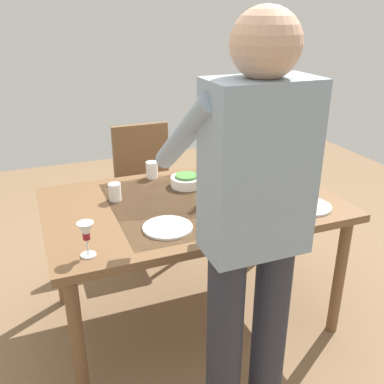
{
  "coord_description": "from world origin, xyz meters",
  "views": [
    {
      "loc": [
        0.76,
        1.94,
        1.68
      ],
      "look_at": [
        0.0,
        0.0,
        0.79
      ],
      "focal_mm": 40.85,
      "sensor_mm": 36.0,
      "label": 1
    }
  ],
  "objects_px": {
    "water_cup_near_left": "(152,170)",
    "serving_bowl_pasta": "(240,209)",
    "dinner_plate_near": "(168,227)",
    "chair_near": "(146,181)",
    "water_cup_far_left": "(235,160)",
    "person_server": "(252,225)",
    "wine_bottle": "(219,178)",
    "wine_glass_left": "(86,233)",
    "dinner_plate_far": "(308,206)",
    "side_bowl_salad": "(187,181)",
    "wine_glass_right": "(255,156)",
    "water_cup_near_right": "(115,192)",
    "dining_table": "(192,213)"
  },
  "relations": [
    {
      "from": "person_server",
      "to": "dinner_plate_far",
      "type": "distance_m",
      "value": 0.76
    },
    {
      "from": "water_cup_far_left",
      "to": "person_server",
      "type": "bearing_deg",
      "value": 65.74
    },
    {
      "from": "dining_table",
      "to": "wine_glass_left",
      "type": "relative_size",
      "value": 10.0
    },
    {
      "from": "wine_bottle",
      "to": "water_cup_near_right",
      "type": "relative_size",
      "value": 3.2
    },
    {
      "from": "person_server",
      "to": "water_cup_near_left",
      "type": "height_order",
      "value": "person_server"
    },
    {
      "from": "person_server",
      "to": "dinner_plate_far",
      "type": "bearing_deg",
      "value": -142.61
    },
    {
      "from": "water_cup_near_left",
      "to": "serving_bowl_pasta",
      "type": "bearing_deg",
      "value": 111.35
    },
    {
      "from": "water_cup_near_left",
      "to": "serving_bowl_pasta",
      "type": "height_order",
      "value": "water_cup_near_left"
    },
    {
      "from": "water_cup_near_right",
      "to": "side_bowl_salad",
      "type": "distance_m",
      "value": 0.42
    },
    {
      "from": "wine_glass_right",
      "to": "dinner_plate_near",
      "type": "relative_size",
      "value": 0.66
    },
    {
      "from": "chair_near",
      "to": "side_bowl_salad",
      "type": "bearing_deg",
      "value": 95.41
    },
    {
      "from": "water_cup_near_right",
      "to": "wine_glass_left",
      "type": "bearing_deg",
      "value": 66.26
    },
    {
      "from": "person_server",
      "to": "water_cup_near_left",
      "type": "xyz_separation_m",
      "value": [
        0.04,
        -1.13,
        -0.18
      ]
    },
    {
      "from": "side_bowl_salad",
      "to": "dinner_plate_near",
      "type": "distance_m",
      "value": 0.52
    },
    {
      "from": "water_cup_far_left",
      "to": "side_bowl_salad",
      "type": "height_order",
      "value": "water_cup_far_left"
    },
    {
      "from": "wine_bottle",
      "to": "serving_bowl_pasta",
      "type": "distance_m",
      "value": 0.24
    },
    {
      "from": "person_server",
      "to": "wine_glass_right",
      "type": "bearing_deg",
      "value": -119.98
    },
    {
      "from": "wine_glass_left",
      "to": "side_bowl_salad",
      "type": "bearing_deg",
      "value": -139.3
    },
    {
      "from": "wine_glass_left",
      "to": "wine_glass_right",
      "type": "distance_m",
      "value": 1.27
    },
    {
      "from": "water_cup_near_right",
      "to": "serving_bowl_pasta",
      "type": "xyz_separation_m",
      "value": [
        -0.53,
        0.4,
        -0.01
      ]
    },
    {
      "from": "person_server",
      "to": "wine_bottle",
      "type": "bearing_deg",
      "value": -106.1
    },
    {
      "from": "dinner_plate_far",
      "to": "chair_near",
      "type": "bearing_deg",
      "value": -64.99
    },
    {
      "from": "serving_bowl_pasta",
      "to": "dinner_plate_far",
      "type": "bearing_deg",
      "value": 172.8
    },
    {
      "from": "chair_near",
      "to": "wine_glass_right",
      "type": "height_order",
      "value": "chair_near"
    },
    {
      "from": "chair_near",
      "to": "side_bowl_salad",
      "type": "relative_size",
      "value": 5.06
    },
    {
      "from": "water_cup_near_left",
      "to": "dinner_plate_near",
      "type": "xyz_separation_m",
      "value": [
        0.12,
        0.64,
        -0.04
      ]
    },
    {
      "from": "person_server",
      "to": "water_cup_near_right",
      "type": "xyz_separation_m",
      "value": [
        0.31,
        -0.89,
        -0.18
      ]
    },
    {
      "from": "chair_near",
      "to": "dinner_plate_far",
      "type": "xyz_separation_m",
      "value": [
        -0.54,
        1.15,
        0.21
      ]
    },
    {
      "from": "wine_glass_right",
      "to": "water_cup_near_right",
      "type": "bearing_deg",
      "value": 6.89
    },
    {
      "from": "dinner_plate_near",
      "to": "serving_bowl_pasta",
      "type": "bearing_deg",
      "value": -179.71
    },
    {
      "from": "side_bowl_salad",
      "to": "dinner_plate_far",
      "type": "xyz_separation_m",
      "value": [
        -0.47,
        0.49,
        -0.03
      ]
    },
    {
      "from": "wine_bottle",
      "to": "wine_glass_left",
      "type": "relative_size",
      "value": 1.96
    },
    {
      "from": "person_server",
      "to": "wine_glass_left",
      "type": "relative_size",
      "value": 11.19
    },
    {
      "from": "wine_bottle",
      "to": "water_cup_near_left",
      "type": "xyz_separation_m",
      "value": [
        0.24,
        -0.41,
        -0.06
      ]
    },
    {
      "from": "water_cup_near_left",
      "to": "wine_glass_right",
      "type": "bearing_deg",
      "value": 167.58
    },
    {
      "from": "dinner_plate_far",
      "to": "dining_table",
      "type": "bearing_deg",
      "value": -29.32
    },
    {
      "from": "dining_table",
      "to": "wine_bottle",
      "type": "xyz_separation_m",
      "value": [
        -0.15,
        0.01,
        0.18
      ]
    },
    {
      "from": "chair_near",
      "to": "serving_bowl_pasta",
      "type": "height_order",
      "value": "chair_near"
    },
    {
      "from": "water_cup_far_left",
      "to": "dinner_plate_near",
      "type": "bearing_deg",
      "value": 43.35
    },
    {
      "from": "person_server",
      "to": "wine_bottle",
      "type": "distance_m",
      "value": 0.76
    },
    {
      "from": "dining_table",
      "to": "chair_near",
      "type": "height_order",
      "value": "chair_near"
    },
    {
      "from": "serving_bowl_pasta",
      "to": "dinner_plate_near",
      "type": "relative_size",
      "value": 1.3
    },
    {
      "from": "dinner_plate_far",
      "to": "wine_glass_right",
      "type": "bearing_deg",
      "value": -89.45
    },
    {
      "from": "water_cup_near_left",
      "to": "side_bowl_salad",
      "type": "height_order",
      "value": "water_cup_near_left"
    },
    {
      "from": "dinner_plate_far",
      "to": "side_bowl_salad",
      "type": "bearing_deg",
      "value": -46.08
    },
    {
      "from": "wine_bottle",
      "to": "water_cup_far_left",
      "type": "xyz_separation_m",
      "value": [
        -0.29,
        -0.39,
        -0.06
      ]
    },
    {
      "from": "water_cup_near_right",
      "to": "dinner_plate_near",
      "type": "height_order",
      "value": "water_cup_near_right"
    },
    {
      "from": "wine_bottle",
      "to": "serving_bowl_pasta",
      "type": "height_order",
      "value": "wine_bottle"
    },
    {
      "from": "chair_near",
      "to": "water_cup_far_left",
      "type": "bearing_deg",
      "value": 133.0
    },
    {
      "from": "side_bowl_salad",
      "to": "dinner_plate_near",
      "type": "bearing_deg",
      "value": 59.49
    }
  ]
}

